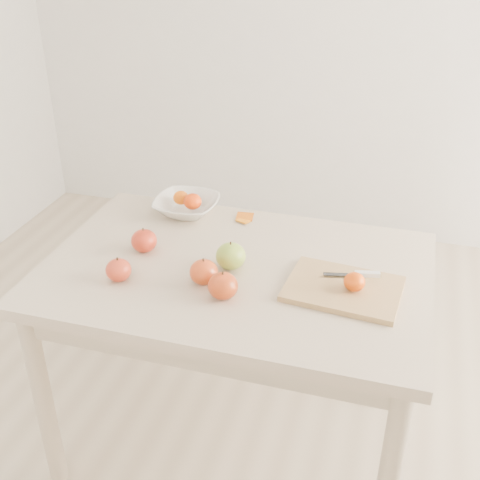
# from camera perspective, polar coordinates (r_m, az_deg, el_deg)

# --- Properties ---
(ground) EXTENTS (3.50, 3.50, 0.00)m
(ground) POSITION_cam_1_polar(r_m,az_deg,el_deg) (2.36, -0.36, -18.20)
(ground) COLOR #C6B293
(ground) RESTS_ON ground
(table) EXTENTS (1.20, 0.80, 0.75)m
(table) POSITION_cam_1_polar(r_m,az_deg,el_deg) (1.93, -0.42, -5.07)
(table) COLOR #C8B197
(table) RESTS_ON ground
(cutting_board) EXTENTS (0.35, 0.27, 0.02)m
(cutting_board) POSITION_cam_1_polar(r_m,az_deg,el_deg) (1.79, 9.77, -4.58)
(cutting_board) COLOR tan
(cutting_board) RESTS_ON table
(board_tangerine) EXTENTS (0.06, 0.06, 0.05)m
(board_tangerine) POSITION_cam_1_polar(r_m,az_deg,el_deg) (1.76, 10.80, -3.92)
(board_tangerine) COLOR #D84C07
(board_tangerine) RESTS_ON cutting_board
(fruit_bowl) EXTENTS (0.23, 0.23, 0.06)m
(fruit_bowl) POSITION_cam_1_polar(r_m,az_deg,el_deg) (2.20, -5.08, 3.24)
(fruit_bowl) COLOR white
(fruit_bowl) RESTS_ON table
(bowl_tangerine_near) EXTENTS (0.06, 0.06, 0.05)m
(bowl_tangerine_near) POSITION_cam_1_polar(r_m,az_deg,el_deg) (2.21, -5.63, 4.02)
(bowl_tangerine_near) COLOR orange
(bowl_tangerine_near) RESTS_ON fruit_bowl
(bowl_tangerine_far) EXTENTS (0.07, 0.07, 0.06)m
(bowl_tangerine_far) POSITION_cam_1_polar(r_m,az_deg,el_deg) (2.17, -4.52, 3.67)
(bowl_tangerine_far) COLOR #E14007
(bowl_tangerine_far) RESTS_ON fruit_bowl
(orange_peel_a) EXTENTS (0.06, 0.05, 0.01)m
(orange_peel_a) POSITION_cam_1_polar(r_m,az_deg,el_deg) (2.17, 0.46, 2.14)
(orange_peel_a) COLOR #C7580E
(orange_peel_a) RESTS_ON table
(orange_peel_b) EXTENTS (0.05, 0.05, 0.01)m
(orange_peel_b) POSITION_cam_1_polar(r_m,az_deg,el_deg) (2.14, 0.29, 1.78)
(orange_peel_b) COLOR orange
(orange_peel_b) RESTS_ON table
(paring_knife) EXTENTS (0.17, 0.06, 0.01)m
(paring_knife) POSITION_cam_1_polar(r_m,az_deg,el_deg) (1.83, 11.55, -3.19)
(paring_knife) COLOR white
(paring_knife) RESTS_ON cutting_board
(apple_green) EXTENTS (0.09, 0.09, 0.08)m
(apple_green) POSITION_cam_1_polar(r_m,az_deg,el_deg) (1.85, -0.89, -1.53)
(apple_green) COLOR olive
(apple_green) RESTS_ON table
(apple_red_c) EXTENTS (0.09, 0.09, 0.08)m
(apple_red_c) POSITION_cam_1_polar(r_m,az_deg,el_deg) (1.79, -3.46, -3.05)
(apple_red_c) COLOR maroon
(apple_red_c) RESTS_ON table
(apple_red_b) EXTENTS (0.08, 0.08, 0.08)m
(apple_red_b) POSITION_cam_1_polar(r_m,az_deg,el_deg) (1.97, -9.09, -0.07)
(apple_red_b) COLOR maroon
(apple_red_b) RESTS_ON table
(apple_red_d) EXTENTS (0.08, 0.08, 0.07)m
(apple_red_d) POSITION_cam_1_polar(r_m,az_deg,el_deg) (1.83, -11.44, -2.80)
(apple_red_d) COLOR maroon
(apple_red_d) RESTS_ON table
(apple_red_e) EXTENTS (0.09, 0.09, 0.08)m
(apple_red_e) POSITION_cam_1_polar(r_m,az_deg,el_deg) (1.72, -1.63, -4.37)
(apple_red_e) COLOR #8F1305
(apple_red_e) RESTS_ON table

